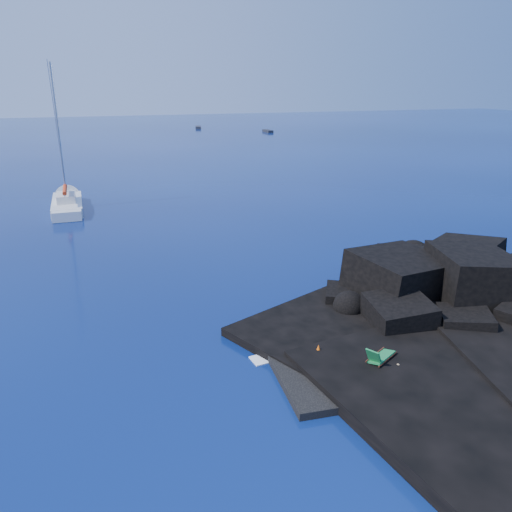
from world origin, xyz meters
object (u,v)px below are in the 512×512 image
(distant_boat_a, at_px, (198,128))
(sailboat, at_px, (68,210))
(distant_boat_b, at_px, (268,132))
(deck_chair, at_px, (382,352))
(sunbather, at_px, (388,368))
(marker_cone, at_px, (318,350))

(distant_boat_a, bearing_deg, sailboat, -98.34)
(sailboat, xyz_separation_m, distant_boat_b, (51.61, 74.08, 0.00))
(distant_boat_a, bearing_deg, distant_boat_b, -37.77)
(deck_chair, relative_size, distant_boat_a, 0.35)
(sailboat, relative_size, sunbather, 8.77)
(sunbather, distance_m, marker_cone, 3.22)
(deck_chair, distance_m, distant_boat_b, 118.12)
(sailboat, height_order, distant_boat_a, sailboat)
(sailboat, xyz_separation_m, sunbather, (12.85, -38.15, 0.53))
(deck_chair, bearing_deg, sailboat, 80.63)
(deck_chair, height_order, distant_boat_a, deck_chair)
(deck_chair, distance_m, distant_boat_a, 132.06)
(distant_boat_a, bearing_deg, deck_chair, -87.02)
(deck_chair, height_order, marker_cone, deck_chair)
(sunbather, relative_size, distant_boat_a, 0.34)
(sunbather, height_order, distant_boat_b, sunbather)
(distant_boat_b, bearing_deg, sailboat, -124.89)
(sailboat, height_order, sunbather, sailboat)
(sailboat, bearing_deg, distant_boat_b, 56.22)
(deck_chair, height_order, sunbather, deck_chair)
(marker_cone, xyz_separation_m, distant_boat_b, (40.98, 109.90, -0.62))
(distant_boat_b, bearing_deg, distant_boat_a, 128.74)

